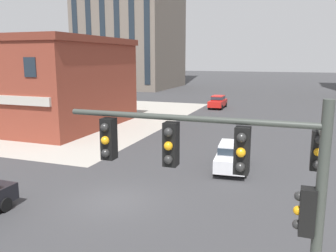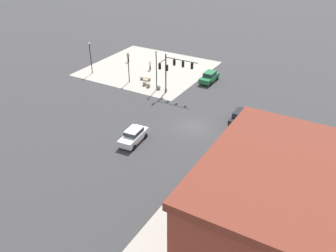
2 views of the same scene
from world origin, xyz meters
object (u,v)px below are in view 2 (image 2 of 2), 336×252
pedestrian_near_bench (128,57)px  bollard_sphere_curb_b (148,85)px  bollard_sphere_curb_c (145,84)px  street_lamp_corner_near (156,66)px  street_lamp_mid_sidewalk (128,63)px  street_lamp_corner_far (90,54)px  car_main_northbound_far (209,77)px  bollard_sphere_curb_a (159,88)px  car_cross_eastbound (281,130)px  traffic_signal_main (172,69)px  bench_near_signal (145,78)px  car_main_southbound_far (134,135)px  car_main_southbound_near (240,116)px  pedestrian_at_curb (150,65)px

pedestrian_near_bench → bollard_sphere_curb_b: bearing=140.2°
bollard_sphere_curb_c → street_lamp_corner_near: (-2.49, 0.38, 3.49)m
street_lamp_mid_sidewalk → street_lamp_corner_far: 7.67m
pedestrian_near_bench → car_main_northbound_far: (-16.84, 1.12, -0.10)m
bollard_sphere_curb_a → car_cross_eastbound: car_cross_eastbound is taller
bollard_sphere_curb_a → car_cross_eastbound: (-19.99, 4.36, 0.59)m
traffic_signal_main → bollard_sphere_curb_c: size_ratio=9.24×
pedestrian_near_bench → street_lamp_corner_far: size_ratio=0.32×
bollard_sphere_curb_a → street_lamp_corner_far: (13.37, -0.11, 3.08)m
bench_near_signal → street_lamp_corner_far: street_lamp_corner_far is taller
bollard_sphere_curb_a → street_lamp_mid_sidewalk: street_lamp_mid_sidewalk is taller
bench_near_signal → bollard_sphere_curb_a: bearing=150.9°
street_lamp_corner_far → car_main_southbound_far: street_lamp_corner_far is taller
bench_near_signal → car_main_southbound_far: (-9.13, 16.46, 0.59)m
bollard_sphere_curb_c → bench_near_signal: size_ratio=0.35×
bollard_sphere_curb_b → pedestrian_near_bench: size_ratio=0.37×
car_main_southbound_near → traffic_signal_main: bearing=-15.0°
bollard_sphere_curb_b → bollard_sphere_curb_c: bearing=-18.4°
bench_near_signal → pedestrian_near_bench: size_ratio=1.05×
traffic_signal_main → car_main_southbound_near: 12.74m
street_lamp_corner_near → car_main_southbound_far: 15.48m
bollard_sphere_curb_c → street_lamp_mid_sidewalk: bearing=-0.6°
street_lamp_mid_sidewalk → bollard_sphere_curb_b: bearing=175.1°
traffic_signal_main → street_lamp_corner_far: 16.00m
street_lamp_mid_sidewalk → car_main_northbound_far: 13.14m
bollard_sphere_curb_c → pedestrian_near_bench: 11.50m
bench_near_signal → car_main_southbound_near: (-18.36, 5.75, 0.59)m
street_lamp_corner_far → bollard_sphere_curb_c: bearing=-179.5°
pedestrian_near_bench → street_lamp_mid_sidewalk: bearing=126.6°
bench_near_signal → street_lamp_mid_sidewalk: (1.88, 1.89, 2.81)m
bollard_sphere_curb_c → car_main_southbound_near: (-17.27, 3.83, 0.59)m
bollard_sphere_curb_b → car_main_southbound_far: car_main_southbound_far is taller
street_lamp_corner_near → car_main_northbound_far: (-5.76, -6.87, -2.90)m
street_lamp_corner_far → car_main_southbound_far: (-18.69, 14.45, -2.49)m
bollard_sphere_curb_b → bench_near_signal: bollard_sphere_curb_b is taller
street_lamp_corner_far → car_main_northbound_far: bearing=-160.8°
car_main_southbound_near → car_cross_eastbound: same height
bollard_sphere_curb_a → pedestrian_near_bench: bearing=-34.6°
bollard_sphere_curb_b → bollard_sphere_curb_c: (0.90, -0.30, 0.00)m
bollard_sphere_curb_c → car_main_southbound_far: size_ratio=0.14×
car_main_northbound_far → bollard_sphere_curb_a: bearing=50.5°
pedestrian_near_bench → pedestrian_at_curb: pedestrian_near_bench is taller
bollard_sphere_curb_c → bench_near_signal: bearing=-60.5°
street_lamp_corner_near → car_main_southbound_far: size_ratio=1.37×
bollard_sphere_curb_b → bench_near_signal: 2.98m
bollard_sphere_curb_a → bollard_sphere_curb_c: same height
street_lamp_corner_near → street_lamp_mid_sidewalk: size_ratio=1.26×
street_lamp_corner_near → car_cross_eastbound: street_lamp_corner_near is taller
bench_near_signal → pedestrian_near_bench: (7.50, -5.69, 0.69)m
traffic_signal_main → car_cross_eastbound: bearing=167.3°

